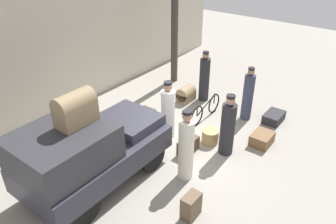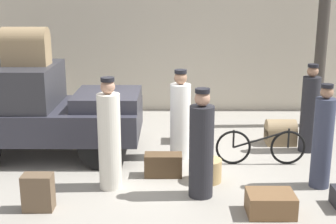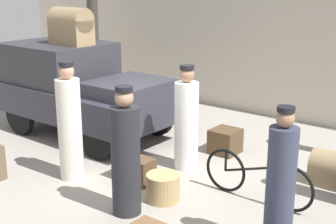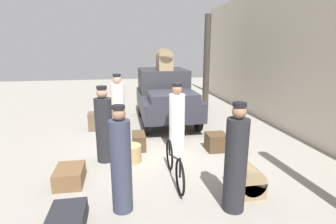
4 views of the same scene
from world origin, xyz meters
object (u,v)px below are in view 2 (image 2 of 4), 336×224
object	(u,v)px
conductor_in_dark_uniform	(180,118)
wicker_basket	(208,170)
trunk_barrel_dark	(281,133)
trunk_on_truck_roof	(26,46)
truck	(38,107)
porter_lifting_near_truck	(323,140)
porter_carrying_trunk	(201,148)
trunk_wicker_pale	(38,192)
trunk_umber_medium	(270,203)
bicycle	(261,147)
porter_standing_middle	(109,138)
suitcase_black_upright	(163,165)
porter_with_bicycle	(310,112)
trunk_large_brown	(186,131)

from	to	relation	value
conductor_in_dark_uniform	wicker_basket	bearing A→B (deg)	-69.02
trunk_barrel_dark	trunk_on_truck_roof	xyz separation A→B (m)	(-4.99, -0.66, 1.88)
truck	porter_lifting_near_truck	size ratio (longest dim) A/B	2.04
truck	porter_carrying_trunk	bearing A→B (deg)	-31.97
trunk_wicker_pale	porter_lifting_near_truck	bearing A→B (deg)	11.19
truck	porter_lifting_near_truck	distance (m)	5.23
trunk_umber_medium	trunk_wicker_pale	xyz separation A→B (m)	(-3.38, 0.12, 0.11)
porter_lifting_near_truck	trunk_umber_medium	distance (m)	1.54
trunk_barrel_dark	truck	bearing A→B (deg)	-172.22
bicycle	porter_standing_middle	bearing A→B (deg)	-158.18
trunk_umber_medium	wicker_basket	bearing A→B (deg)	124.45
porter_carrying_trunk	trunk_on_truck_roof	world-z (taller)	trunk_on_truck_roof
wicker_basket	suitcase_black_upright	xyz separation A→B (m)	(-0.75, 0.23, 0.00)
wicker_basket	porter_carrying_trunk	xyz separation A→B (m)	(-0.15, -0.57, 0.60)
wicker_basket	trunk_barrel_dark	bearing A→B (deg)	49.77
porter_with_bicycle	porter_standing_middle	size ratio (longest dim) A/B	0.96
trunk_large_brown	suitcase_black_upright	world-z (taller)	trunk_large_brown
porter_carrying_trunk	porter_standing_middle	size ratio (longest dim) A/B	0.94
trunk_umber_medium	trunk_on_truck_roof	xyz separation A→B (m)	(-4.13, 2.50, 1.96)
porter_with_bicycle	trunk_on_truck_roof	distance (m)	5.59
porter_with_bicycle	suitcase_black_upright	bearing A→B (deg)	-155.48
truck	suitcase_black_upright	size ratio (longest dim) A/B	5.39
suitcase_black_upright	porter_carrying_trunk	bearing A→B (deg)	-53.29
porter_lifting_near_truck	suitcase_black_upright	xyz separation A→B (m)	(-2.57, 0.44, -0.60)
wicker_basket	porter_with_bicycle	size ratio (longest dim) A/B	0.27
truck	trunk_on_truck_roof	distance (m)	1.17
conductor_in_dark_uniform	porter_standing_middle	size ratio (longest dim) A/B	0.93
conductor_in_dark_uniform	trunk_large_brown	xyz separation A→B (m)	(0.15, 0.98, -0.56)
bicycle	trunk_umber_medium	distance (m)	2.00
porter_with_bicycle	trunk_wicker_pale	world-z (taller)	porter_with_bicycle
porter_standing_middle	trunk_barrel_dark	size ratio (longest dim) A/B	3.03
porter_with_bicycle	trunk_umber_medium	size ratio (longest dim) A/B	2.59
porter_standing_middle	porter_carrying_trunk	bearing A→B (deg)	-11.96
conductor_in_dark_uniform	trunk_umber_medium	distance (m)	2.73
porter_with_bicycle	conductor_in_dark_uniform	distance (m)	2.58
porter_with_bicycle	porter_lifting_near_truck	size ratio (longest dim) A/B	1.02
porter_with_bicycle	trunk_on_truck_roof	xyz separation A→B (m)	(-5.43, -0.22, 1.31)
porter_standing_middle	trunk_on_truck_roof	world-z (taller)	trunk_on_truck_roof
porter_lifting_near_truck	trunk_umber_medium	size ratio (longest dim) A/B	2.54
bicycle	trunk_wicker_pale	distance (m)	4.05
porter_standing_middle	trunk_umber_medium	bearing A→B (deg)	-20.89
porter_carrying_trunk	suitcase_black_upright	bearing A→B (deg)	126.71
trunk_umber_medium	conductor_in_dark_uniform	bearing A→B (deg)	118.24
porter_with_bicycle	trunk_large_brown	size ratio (longest dim) A/B	3.62
bicycle	trunk_umber_medium	bearing A→B (deg)	-96.28
wicker_basket	porter_lifting_near_truck	world-z (taller)	porter_lifting_near_truck
conductor_in_dark_uniform	trunk_large_brown	distance (m)	1.14
porter_lifting_near_truck	trunk_umber_medium	world-z (taller)	porter_lifting_near_truck
wicker_basket	porter_standing_middle	size ratio (longest dim) A/B	0.26
porter_with_bicycle	trunk_wicker_pale	xyz separation A→B (m)	(-4.67, -2.61, -0.54)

